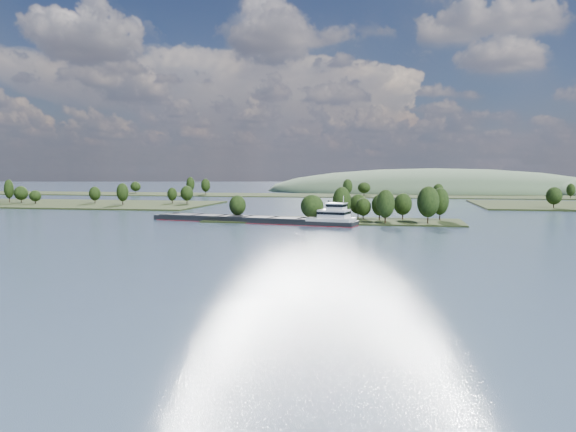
# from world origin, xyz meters

# --- Properties ---
(ground) EXTENTS (1800.00, 1800.00, 0.00)m
(ground) POSITION_xyz_m (0.00, 120.00, 0.00)
(ground) COLOR #324157
(ground) RESTS_ON ground
(tree_island) EXTENTS (100.00, 32.16, 15.01)m
(tree_island) POSITION_xyz_m (8.09, 178.68, 4.20)
(tree_island) COLOR black
(tree_island) RESTS_ON ground
(back_shoreline) EXTENTS (900.00, 60.00, 15.36)m
(back_shoreline) POSITION_xyz_m (6.94, 399.79, 0.69)
(back_shoreline) COLOR black
(back_shoreline) RESTS_ON ground
(hill_west) EXTENTS (320.00, 160.00, 44.00)m
(hill_west) POSITION_xyz_m (60.00, 500.00, 0.00)
(hill_west) COLOR #445D3F
(hill_west) RESTS_ON ground
(cargo_barge) EXTENTS (84.49, 26.83, 11.39)m
(cargo_barge) POSITION_xyz_m (-24.84, 168.96, 1.44)
(cargo_barge) COLOR black
(cargo_barge) RESTS_ON ground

